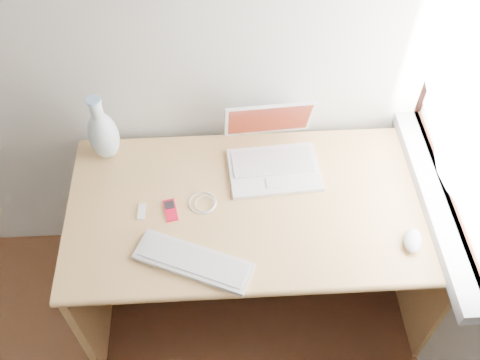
{
  "coord_description": "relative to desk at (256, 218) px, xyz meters",
  "views": [
    {
      "loc": [
        0.89,
        0.14,
        2.41
      ],
      "look_at": [
        0.96,
        1.35,
        0.91
      ],
      "focal_mm": 40.0,
      "sensor_mm": 36.0,
      "label": 1
    }
  ],
  "objects": [
    {
      "name": "desk",
      "position": [
        0.0,
        0.0,
        0.0
      ],
      "size": [
        1.46,
        0.73,
        0.77
      ],
      "color": "tan",
      "rests_on": "floor"
    },
    {
      "name": "laptop",
      "position": [
        0.07,
        0.11,
        0.28
      ],
      "size": [
        0.37,
        0.32,
        0.24
      ],
      "rotation": [
        0.0,
        0.0,
        0.06
      ],
      "color": "white",
      "rests_on": "desk"
    },
    {
      "name": "external_keyboard",
      "position": [
        -0.25,
        -0.33,
        0.23
      ],
      "size": [
        0.43,
        0.28,
        0.02
      ],
      "rotation": [
        0.0,
        0.0,
        -0.41
      ],
      "color": "white",
      "rests_on": "desk"
    },
    {
      "name": "mouse",
      "position": [
        0.53,
        -0.3,
        0.24
      ],
      "size": [
        0.1,
        0.12,
        0.04
      ],
      "primitive_type": "ellipsoid",
      "rotation": [
        0.0,
        0.0,
        -0.34
      ],
      "color": "white",
      "rests_on": "desk"
    },
    {
      "name": "ipod",
      "position": [
        -0.34,
        -0.1,
        0.23
      ],
      "size": [
        0.06,
        0.11,
        0.01
      ],
      "rotation": [
        0.0,
        0.0,
        0.19
      ],
      "color": "red",
      "rests_on": "desk"
    },
    {
      "name": "cable_coil",
      "position": [
        -0.22,
        -0.08,
        0.23
      ],
      "size": [
        0.13,
        0.13,
        0.01
      ],
      "primitive_type": "torus",
      "rotation": [
        0.0,
        0.0,
        0.26
      ],
      "color": "white",
      "rests_on": "desk"
    },
    {
      "name": "remote",
      "position": [
        -0.45,
        -0.1,
        0.23
      ],
      "size": [
        0.03,
        0.07,
        0.01
      ],
      "primitive_type": "cube",
      "rotation": [
        0.0,
        0.0,
        -0.03
      ],
      "color": "white",
      "rests_on": "desk"
    },
    {
      "name": "vase",
      "position": [
        -0.6,
        0.19,
        0.35
      ],
      "size": [
        0.12,
        0.12,
        0.31
      ],
      "color": "silver",
      "rests_on": "desk"
    }
  ]
}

